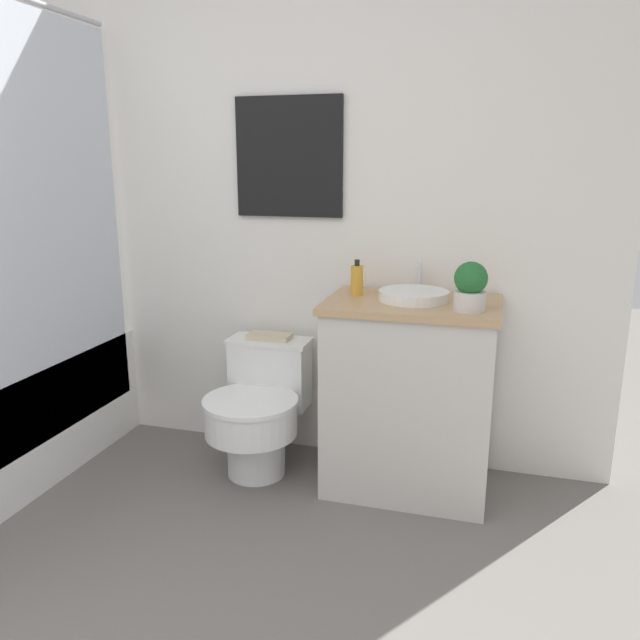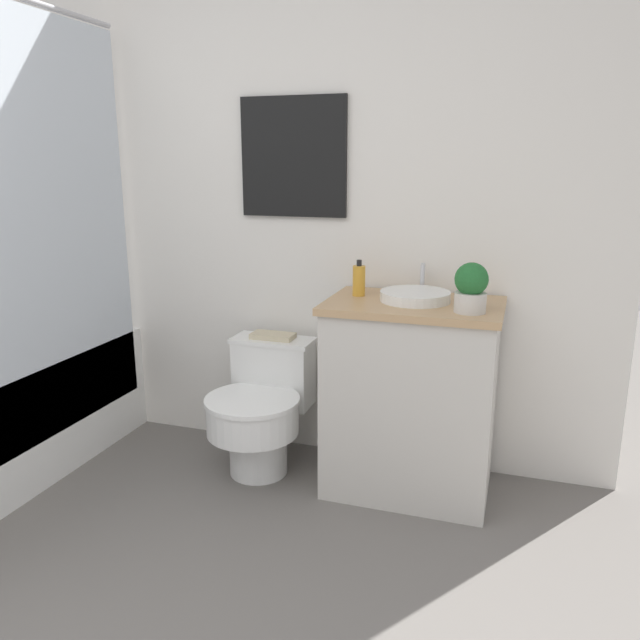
{
  "view_description": "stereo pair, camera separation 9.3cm",
  "coord_description": "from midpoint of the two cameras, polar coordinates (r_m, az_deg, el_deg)",
  "views": [
    {
      "loc": [
        1.2,
        -0.43,
        1.37
      ],
      "look_at": [
        0.55,
        1.84,
        0.77
      ],
      "focal_mm": 35.0,
      "sensor_mm": 36.0,
      "label": 1
    },
    {
      "loc": [
        1.29,
        -0.4,
        1.37
      ],
      "look_at": [
        0.55,
        1.84,
        0.77
      ],
      "focal_mm": 35.0,
      "sensor_mm": 36.0,
      "label": 2
    }
  ],
  "objects": [
    {
      "name": "potted_plant",
      "position": [
        2.39,
        14.72,
        2.89
      ],
      "size": [
        0.12,
        0.12,
        0.19
      ],
      "color": "beige",
      "rests_on": "vanity"
    },
    {
      "name": "soap_bottle",
      "position": [
        2.62,
        4.59,
        3.64
      ],
      "size": [
        0.05,
        0.05,
        0.15
      ],
      "color": "gold",
      "rests_on": "vanity"
    },
    {
      "name": "toilet",
      "position": [
        2.84,
        -4.48,
        -8.09
      ],
      "size": [
        0.42,
        0.54,
        0.58
      ],
      "color": "white",
      "rests_on": "ground_plane"
    },
    {
      "name": "wall_back",
      "position": [
        3.0,
        -6.27,
        11.96
      ],
      "size": [
        3.47,
        0.07,
        2.5
      ],
      "color": "white",
      "rests_on": "ground_plane"
    },
    {
      "name": "vanity",
      "position": [
        2.66,
        9.27,
        -7.02
      ],
      "size": [
        0.7,
        0.47,
        0.82
      ],
      "color": "beige",
      "rests_on": "ground_plane"
    },
    {
      "name": "book_on_tank",
      "position": [
        2.88,
        -3.41,
        -1.46
      ],
      "size": [
        0.2,
        0.1,
        0.02
      ],
      "color": "beige",
      "rests_on": "toilet"
    },
    {
      "name": "sink",
      "position": [
        2.56,
        9.74,
        2.18
      ],
      "size": [
        0.28,
        0.32,
        0.13
      ],
      "color": "white",
      "rests_on": "vanity"
    }
  ]
}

